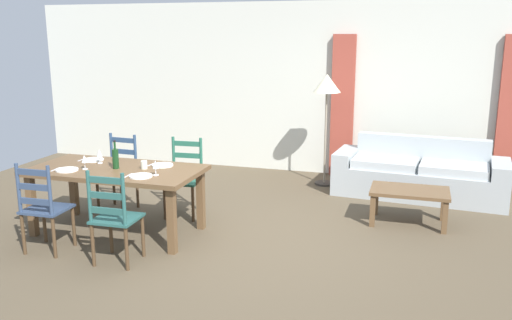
{
  "coord_description": "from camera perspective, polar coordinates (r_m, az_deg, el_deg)",
  "views": [
    {
      "loc": [
        1.71,
        -5.19,
        2.21
      ],
      "look_at": [
        -0.1,
        0.72,
        0.75
      ],
      "focal_mm": 37.77,
      "sensor_mm": 36.0,
      "label": 1
    }
  ],
  "objects": [
    {
      "name": "dinner_plate_near_left",
      "position": [
        6.22,
        -19.38,
        -0.99
      ],
      "size": [
        0.24,
        0.24,
        0.02
      ],
      "primitive_type": "cylinder",
      "color": "white",
      "rests_on": "dining_table"
    },
    {
      "name": "curtain_panel_left",
      "position": [
        8.51,
        9.14,
        5.6
      ],
      "size": [
        0.35,
        0.08,
        2.2
      ],
      "primitive_type": "cube",
      "color": "#9C4032",
      "rests_on": "ground_plane"
    },
    {
      "name": "wine_glass_far_left",
      "position": [
        6.43,
        -16.25,
        0.63
      ],
      "size": [
        0.06,
        0.06,
        0.16
      ],
      "color": "white",
      "rests_on": "dining_table"
    },
    {
      "name": "wall_far",
      "position": [
        8.71,
        5.62,
        7.54
      ],
      "size": [
        9.6,
        0.16,
        2.7
      ],
      "primitive_type": "cube",
      "color": "beige",
      "rests_on": "ground_plane"
    },
    {
      "name": "standing_lamp",
      "position": [
        7.89,
        7.51,
        7.34
      ],
      "size": [
        0.4,
        0.4,
        1.64
      ],
      "color": "#332D28",
      "rests_on": "ground_plane"
    },
    {
      "name": "fork_far_right",
      "position": [
        6.23,
        -11.09,
        -0.49
      ],
      "size": [
        0.03,
        0.17,
        0.01
      ],
      "primitive_type": "cube",
      "rotation": [
        0.0,
        0.0,
        -0.09
      ],
      "color": "silver",
      "rests_on": "dining_table"
    },
    {
      "name": "wine_glass_near_right",
      "position": [
        5.74,
        -10.6,
        -0.54
      ],
      "size": [
        0.06,
        0.06,
        0.16
      ],
      "color": "white",
      "rests_on": "dining_table"
    },
    {
      "name": "curtain_panel_right",
      "position": [
        8.52,
        25.37,
        4.51
      ],
      "size": [
        0.35,
        0.08,
        2.2
      ],
      "primitive_type": "cube",
      "color": "#9C4032",
      "rests_on": "ground_plane"
    },
    {
      "name": "ground_plane",
      "position": [
        5.9,
        -1.18,
        -8.82
      ],
      "size": [
        9.6,
        9.6,
        0.02
      ],
      "primitive_type": "cube",
      "color": "brown"
    },
    {
      "name": "couch",
      "position": [
        7.8,
        16.89,
        -1.55
      ],
      "size": [
        2.34,
        1.0,
        0.8
      ],
      "color": "#A4ABAD",
      "rests_on": "ground_plane"
    },
    {
      "name": "fork_near_right",
      "position": [
        5.81,
        -13.39,
        -1.61
      ],
      "size": [
        0.02,
        0.17,
        0.01
      ],
      "primitive_type": "cube",
      "rotation": [
        0.0,
        0.0,
        0.02
      ],
      "color": "silver",
      "rests_on": "dining_table"
    },
    {
      "name": "coffee_table",
      "position": [
        6.61,
        15.95,
        -3.55
      ],
      "size": [
        0.9,
        0.56,
        0.42
      ],
      "color": "brown",
      "rests_on": "ground_plane"
    },
    {
      "name": "fork_near_left",
      "position": [
        6.31,
        -20.47,
        -0.94
      ],
      "size": [
        0.03,
        0.17,
        0.01
      ],
      "primitive_type": "cube",
      "rotation": [
        0.0,
        0.0,
        0.08
      ],
      "color": "silver",
      "rests_on": "dining_table"
    },
    {
      "name": "dining_chair_far_left",
      "position": [
        7.08,
        -14.29,
        -1.32
      ],
      "size": [
        0.45,
        0.43,
        0.96
      ],
      "color": "navy",
      "rests_on": "ground_plane"
    },
    {
      "name": "dining_table",
      "position": [
        6.19,
        -14.59,
        -1.63
      ],
      "size": [
        1.9,
        0.96,
        0.75
      ],
      "color": "brown",
      "rests_on": "ground_plane"
    },
    {
      "name": "coffee_cup_primary",
      "position": [
        6.06,
        -11.77,
        -0.5
      ],
      "size": [
        0.07,
        0.07,
        0.09
      ],
      "primitive_type": "cylinder",
      "color": "silver",
      "rests_on": "dining_table"
    },
    {
      "name": "wine_bottle",
      "position": [
        6.13,
        -14.66,
        0.2
      ],
      "size": [
        0.07,
        0.07,
        0.32
      ],
      "color": "#143819",
      "rests_on": "dining_table"
    },
    {
      "name": "dining_chair_near_left",
      "position": [
        5.91,
        -21.58,
        -4.73
      ],
      "size": [
        0.43,
        0.41,
        0.96
      ],
      "color": "#2E3F5B",
      "rests_on": "ground_plane"
    },
    {
      "name": "dinner_plate_far_left",
      "position": [
        6.61,
        -16.84,
        0.02
      ],
      "size": [
        0.24,
        0.24,
        0.02
      ],
      "primitive_type": "cylinder",
      "color": "white",
      "rests_on": "dining_table"
    },
    {
      "name": "wine_glass_near_left",
      "position": [
        6.2,
        -17.71,
        0.06
      ],
      "size": [
        0.06,
        0.06,
        0.16
      ],
      "color": "white",
      "rests_on": "dining_table"
    },
    {
      "name": "dinner_plate_near_right",
      "position": [
        5.74,
        -12.1,
        -1.67
      ],
      "size": [
        0.24,
        0.24,
        0.02
      ],
      "primitive_type": "cylinder",
      "color": "white",
      "rests_on": "dining_table"
    },
    {
      "name": "dining_chair_far_right",
      "position": [
        6.69,
        -7.58,
        -1.85
      ],
      "size": [
        0.45,
        0.43,
        0.96
      ],
      "color": "#225B46",
      "rests_on": "ground_plane"
    },
    {
      "name": "dining_chair_near_right",
      "position": [
        5.4,
        -14.8,
        -5.88
      ],
      "size": [
        0.43,
        0.41,
        0.96
      ],
      "color": "#25534E",
      "rests_on": "ground_plane"
    },
    {
      "name": "dinner_plate_far_right",
      "position": [
        6.17,
        -9.86,
        -0.54
      ],
      "size": [
        0.24,
        0.24,
        0.02
      ],
      "primitive_type": "cylinder",
      "color": "white",
      "rests_on": "dining_table"
    },
    {
      "name": "fork_far_left",
      "position": [
        6.7,
        -17.91,
        0.06
      ],
      "size": [
        0.02,
        0.17,
        0.01
      ],
      "primitive_type": "cube",
      "rotation": [
        0.0,
        0.0,
        0.02
      ],
      "color": "silver",
      "rests_on": "dining_table"
    }
  ]
}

